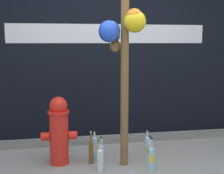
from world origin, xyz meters
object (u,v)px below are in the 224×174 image
Objects in this scene: memorial_post at (124,18)px; bottle_0 at (95,148)px; bottle_5 at (147,147)px; bottle_2 at (150,151)px; bottle_4 at (100,159)px; bottle_1 at (102,153)px; bottle_6 at (151,158)px; bottle_3 at (91,151)px; fire_hydrant at (59,130)px.

bottle_0 is at bearing 144.76° from memorial_post.
bottle_5 is at bearing 27.86° from memorial_post.
bottle_2 is (0.67, -0.21, -0.01)m from bottle_0.
bottle_4 is (-0.64, -0.12, -0.01)m from bottle_2.
bottle_6 is (0.54, -0.33, 0.02)m from bottle_1.
bottle_2 is at bearing -8.20° from bottle_3.
bottle_4 is 0.72m from bottle_5.
bottle_5 is (1.13, -0.01, -0.28)m from fire_hydrant.
bottle_2 reaches higher than bottle_4.
bottle_3 is at bearing 171.80° from bottle_2.
bottle_4 is (0.03, -0.33, -0.02)m from bottle_0.
fire_hydrant is 0.60m from bottle_1.
bottle_2 is at bearing -95.29° from bottle_5.
bottle_0 is (0.44, 0.03, -0.26)m from fire_hydrant.
bottle_5 is (0.66, 0.29, 0.00)m from bottle_4.
memorial_post is 1.66m from bottle_3.
bottle_1 is 0.96× the size of bottle_2.
bottle_4 is at bearing -102.49° from bottle_1.
bottle_5 is at bearing -0.40° from fire_hydrant.
bottle_6 is at bearing -35.67° from memorial_post.
bottle_2 is at bearing 3.90° from memorial_post.
bottle_4 is 0.84× the size of bottle_6.
bottle_3 is (0.39, -0.07, -0.26)m from fire_hydrant.
memorial_post is 8.79× the size of bottle_1.
bottle_5 is at bearing 80.09° from bottle_6.
bottle_6 is at bearing -103.15° from bottle_2.
fire_hydrant is at bearing 179.60° from bottle_5.
bottle_3 is at bearing -118.81° from bottle_0.
bottle_1 is at bearing -3.74° from bottle_3.
bottle_3 reaches higher than bottle_6.
bottle_3 is (-0.72, 0.10, 0.01)m from bottle_2.
memorial_post reaches higher than bottle_5.
fire_hydrant is 2.51× the size of bottle_4.
memorial_post is at bearing 18.78° from bottle_4.
bottle_2 is 1.04× the size of bottle_4.
bottle_0 is 0.75m from bottle_6.
bottle_2 is 0.85× the size of bottle_3.
bottle_0 is 1.15× the size of bottle_4.
fire_hydrant is at bearing 169.74° from bottle_3.
bottle_5 is at bearing 6.62° from bottle_1.
bottle_1 is at bearing -8.62° from fire_hydrant.
bottle_2 is at bearing -17.13° from bottle_0.
bottle_2 is at bearing 11.01° from bottle_4.
memorial_post is 1.66m from bottle_2.
fire_hydrant is 2.51× the size of bottle_1.
bottle_0 is at bearing 144.56° from bottle_6.
bottle_6 is (-0.07, -0.40, 0.01)m from bottle_5.
memorial_post reaches higher than bottle_3.
memorial_post is at bearing -18.55° from bottle_3.
bottle_3 reaches higher than bottle_0.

